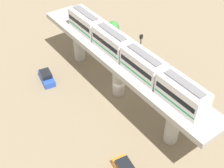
% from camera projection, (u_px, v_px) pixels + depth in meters
% --- Properties ---
extents(ground_plane, '(120.00, 120.00, 0.00)m').
position_uv_depth(ground_plane, '(118.00, 93.00, 48.51)').
color(ground_plane, '#84755B').
extents(viaduct, '(5.20, 35.80, 7.30)m').
position_uv_depth(viaduct, '(119.00, 65.00, 44.79)').
color(viaduct, '#A8A59E').
rests_on(viaduct, ground).
extents(train, '(2.64, 27.45, 3.24)m').
position_uv_depth(train, '(127.00, 52.00, 41.74)').
color(train, white).
rests_on(train, viaduct).
extents(parked_car_blue, '(2.49, 4.45, 1.76)m').
position_uv_depth(parked_car_blue, '(46.00, 77.00, 50.41)').
color(parked_car_blue, '#284CB7').
rests_on(parked_car_blue, ground).
extents(tree_near_viaduct, '(2.46, 2.46, 3.96)m').
position_uv_depth(tree_near_viaduct, '(113.00, 28.00, 58.93)').
color(tree_near_viaduct, brown).
rests_on(tree_near_viaduct, ground).
extents(signal_post, '(0.44, 0.28, 9.90)m').
position_uv_depth(signal_post, '(140.00, 60.00, 46.07)').
color(signal_post, '#4C4C51').
rests_on(signal_post, ground).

